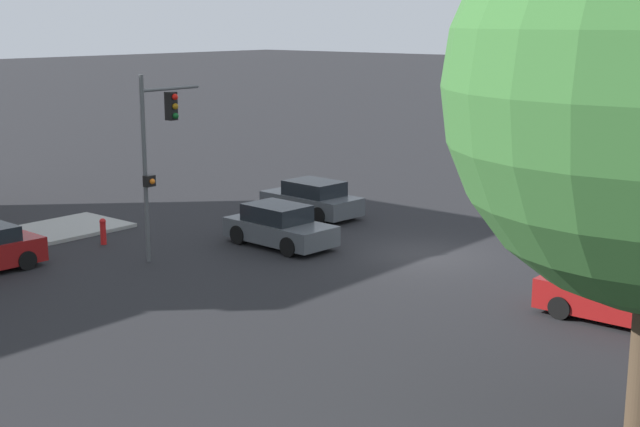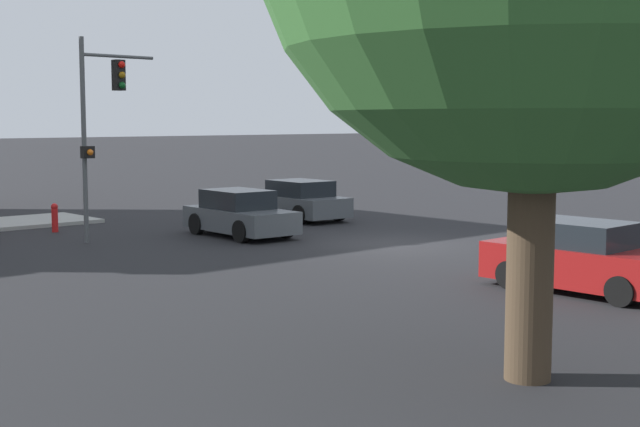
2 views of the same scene
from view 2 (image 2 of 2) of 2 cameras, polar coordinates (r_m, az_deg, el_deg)
ground_plane at (r=25.73m, az=4.91°, el=-1.97°), size 300.00×300.00×0.00m
traffic_signal at (r=26.83m, az=-13.84°, el=6.46°), size 0.62×2.57×5.93m
crossing_car_0 at (r=19.31m, az=16.49°, el=-2.79°), size 4.11×1.95×1.47m
crossing_car_1 at (r=27.46m, az=-5.16°, el=-0.06°), size 4.04×2.00×1.42m
crossing_car_2 at (r=31.85m, az=-1.39°, el=0.81°), size 4.13×2.10×1.42m
fire_hydrant at (r=29.57m, az=-16.62°, el=-0.20°), size 0.22×0.22×0.92m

